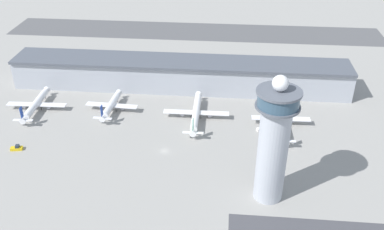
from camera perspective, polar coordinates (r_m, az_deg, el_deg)
ground_plane at (r=215.92m, az=-3.71°, el=-4.81°), size 1000.00×1000.00×0.00m
terminal_building at (r=271.04m, az=-1.60°, el=5.46°), size 210.06×25.00×19.08m
runway_strip at (r=372.68m, az=0.34°, el=11.09°), size 315.09×44.00×0.01m
control_tower at (r=175.05m, az=10.82°, el=-3.44°), size 17.56×17.56×57.66m
airplane_gate_alpha at (r=264.11m, az=-20.12°, el=1.34°), size 34.85×38.51×12.21m
airplane_gate_bravo at (r=251.25m, az=-10.73°, el=1.30°), size 30.55×32.86×12.12m
airplane_gate_charlie at (r=239.68m, az=0.54°, el=0.33°), size 37.13×44.46×12.31m
airplane_gate_delta at (r=238.70m, az=11.80°, el=-0.49°), size 32.20×46.30×11.43m
service_truck_catering at (r=244.93m, az=12.39°, el=-0.59°), size 2.95×6.23×2.52m
service_truck_fuel at (r=233.21m, az=-22.33°, el=-4.11°), size 6.18×3.48×2.76m
service_truck_baggage at (r=234.55m, az=9.56°, el=-1.74°), size 8.08×5.34×2.96m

